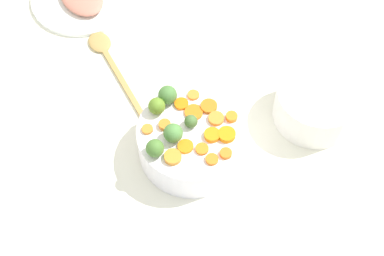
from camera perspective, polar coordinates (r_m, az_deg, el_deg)
The scene contains 24 objects.
tabletop at distance 1.29m, azimuth -2.92°, elevation -2.89°, with size 2.40×2.40×0.02m, color white.
serving_bowl_carrots at distance 1.25m, azimuth -0.00°, elevation -1.31°, with size 0.24×0.24×0.09m, color white.
carrot_slice_0 at distance 1.17m, azimuth -1.94°, elevation -2.92°, with size 0.04×0.04×0.01m, color orange.
carrot_slice_1 at distance 1.22m, azimuth 2.43°, elevation 0.96°, with size 0.03×0.03×0.01m, color orange.
carrot_slice_2 at distance 1.17m, azimuth 2.01°, elevation -3.15°, with size 0.03×0.03×0.01m, color orange.
carrot_slice_3 at distance 1.22m, azimuth 3.98°, elevation 1.13°, with size 0.03×0.03×0.01m, color orange.
carrot_slice_4 at distance 1.20m, azimuth 2.03°, elevation -0.70°, with size 0.03×0.03×0.01m, color orange.
carrot_slice_5 at distance 1.21m, azimuth -2.58°, elevation 0.27°, with size 0.03×0.03×0.01m, color orange.
carrot_slice_6 at distance 1.18m, azimuth 3.40°, elevation -2.56°, with size 0.03×0.03×0.01m, color orange.
carrot_slice_7 at distance 1.20m, azimuth 3.50°, elevation -0.66°, with size 0.04×0.04×0.01m, color orange.
carrot_slice_8 at distance 1.21m, azimuth -4.56°, elevation -0.26°, with size 0.02×0.02×0.01m, color orange.
carrot_slice_9 at distance 1.18m, azimuth 1.01°, elevation -2.11°, with size 0.03×0.03×0.01m, color orange.
carrot_slice_10 at distance 1.24m, azimuth -1.07°, elevation 2.44°, with size 0.03×0.03×0.01m, color orange.
carrot_slice_11 at distance 1.23m, azimuth 0.17°, elevation 1.58°, with size 0.04×0.04×0.01m, color orange.
carrot_slice_12 at distance 1.26m, azimuth 0.14°, elevation 3.33°, with size 0.03×0.03×0.01m, color orange.
carrot_slice_13 at distance 1.24m, azimuth 1.70°, elevation 2.19°, with size 0.04×0.04×0.01m, color orange.
carrot_slice_14 at distance 1.19m, azimuth -0.66°, elevation -1.85°, with size 0.03×0.03×0.01m, color orange.
brussels_sprout_0 at distance 1.22m, azimuth -3.55°, elevation 2.21°, with size 0.04×0.04×0.04m, color olive.
brussels_sprout_1 at distance 1.20m, azimuth -0.11°, elevation 0.67°, with size 0.03×0.03×0.03m, color #476D34.
brussels_sprout_2 at distance 1.18m, azimuth -1.90°, elevation -0.52°, with size 0.04×0.04×0.04m, color #4F863F.
brussels_sprout_3 at distance 1.17m, azimuth -3.73°, elevation -2.03°, with size 0.04×0.04×0.04m, color #497731.
brussels_sprout_4 at distance 1.24m, azimuth -2.45°, elevation 3.33°, with size 0.04×0.04×0.04m, color #477938.
wooden_spoon at distance 1.44m, azimuth -8.26°, elevation 6.84°, with size 0.25×0.27×0.01m.
casserole_dish at distance 1.33m, azimuth 12.31°, elevation 2.36°, with size 0.19×0.19×0.09m, color white.
Camera 1 is at (-0.57, -0.28, 1.13)m, focal length 53.30 mm.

